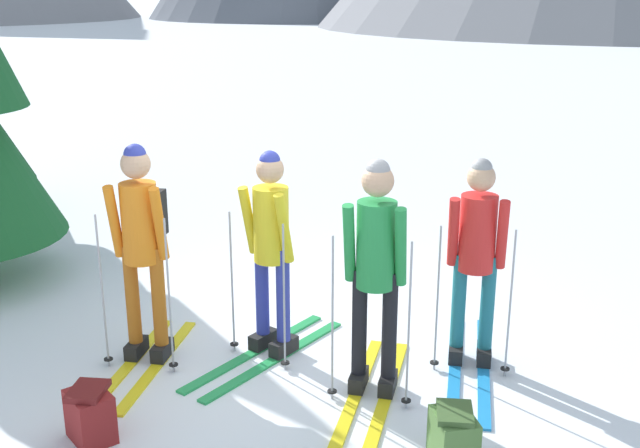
% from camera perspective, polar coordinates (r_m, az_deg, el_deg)
% --- Properties ---
extents(ground_plane, '(400.00, 400.00, 0.00)m').
position_cam_1_polar(ground_plane, '(6.14, -1.96, -10.51)').
color(ground_plane, white).
extents(skier_in_orange, '(0.61, 1.57, 1.76)m').
position_cam_1_polar(skier_in_orange, '(6.01, -13.21, -1.22)').
color(skier_in_orange, yellow).
rests_on(skier_in_orange, ground).
extents(skier_in_yellow, '(1.12, 1.60, 1.68)m').
position_cam_1_polar(skier_in_yellow, '(5.98, -3.73, -1.72)').
color(skier_in_yellow, green).
rests_on(skier_in_yellow, ground).
extents(skier_in_green, '(0.61, 1.81, 1.76)m').
position_cam_1_polar(skier_in_green, '(5.37, 4.18, -3.42)').
color(skier_in_green, yellow).
rests_on(skier_in_green, ground).
extents(skier_in_red, '(0.61, 1.79, 1.67)m').
position_cam_1_polar(skier_in_red, '(5.93, 11.62, -2.41)').
color(skier_in_red, '#1E84D1').
rests_on(skier_in_red, ground).
extents(backpack_on_snow_front, '(0.32, 0.38, 0.38)m').
position_cam_1_polar(backpack_on_snow_front, '(4.99, 9.97, -15.48)').
color(backpack_on_snow_front, '#4C7238').
rests_on(backpack_on_snow_front, ground).
extents(backpack_on_snow_beside, '(0.40, 0.40, 0.38)m').
position_cam_1_polar(backpack_on_snow_beside, '(5.36, -16.86, -13.51)').
color(backpack_on_snow_beside, maroon).
rests_on(backpack_on_snow_beside, ground).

